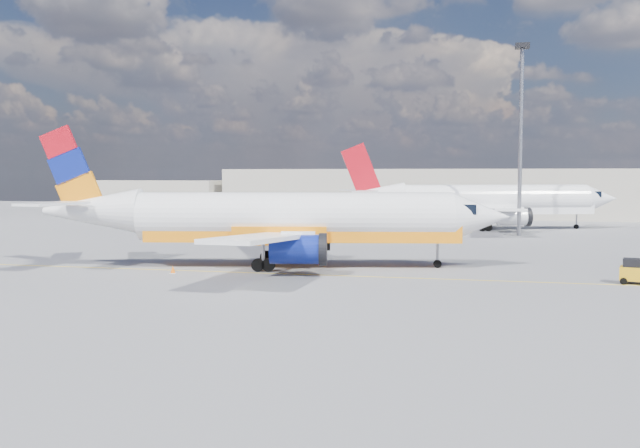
% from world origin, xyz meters
% --- Properties ---
extents(ground, '(240.00, 240.00, 0.00)m').
position_xyz_m(ground, '(0.00, 0.00, 0.00)').
color(ground, '#5A5A5F').
rests_on(ground, ground).
extents(taxi_line, '(70.00, 0.15, 0.01)m').
position_xyz_m(taxi_line, '(0.00, 3.00, 0.01)').
color(taxi_line, yellow).
rests_on(taxi_line, ground).
extents(terminal_main, '(70.00, 14.00, 8.00)m').
position_xyz_m(terminal_main, '(5.00, 75.00, 4.00)').
color(terminal_main, '#BAB1A0').
rests_on(terminal_main, ground).
extents(terminal_annex, '(26.00, 10.00, 6.00)m').
position_xyz_m(terminal_annex, '(-45.00, 72.00, 3.00)').
color(terminal_annex, '#BAB1A0').
rests_on(terminal_annex, ground).
extents(main_jet, '(36.55, 28.27, 11.03)m').
position_xyz_m(main_jet, '(-1.75, 6.60, 3.68)').
color(main_jet, white).
rests_on(main_jet, ground).
extents(second_jet, '(36.60, 27.77, 11.13)m').
position_xyz_m(second_jet, '(13.71, 48.38, 3.71)').
color(second_jet, white).
rests_on(second_jet, ground).
extents(gse_tug, '(2.56, 1.91, 1.66)m').
position_xyz_m(gse_tug, '(23.34, 3.67, 0.79)').
color(gse_tug, black).
rests_on(gse_tug, ground).
extents(traffic_cone, '(0.41, 0.41, 0.58)m').
position_xyz_m(traffic_cone, '(-8.32, 1.39, 0.28)').
color(traffic_cone, white).
rests_on(traffic_cone, ground).
extents(floodlight_mast, '(1.62, 1.62, 22.17)m').
position_xyz_m(floodlight_mast, '(17.42, 40.38, 13.29)').
color(floodlight_mast, gray).
rests_on(floodlight_mast, ground).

